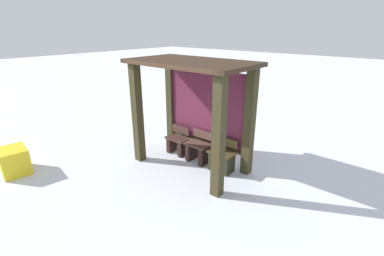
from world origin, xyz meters
TOP-DOWN VIEW (x-y plane):
  - ground_plane at (0.00, 0.00)m, footprint 60.00×60.00m
  - bus_shelter at (0.00, 0.17)m, footprint 2.78×1.56m
  - bench_left_inside at (-0.71, 0.29)m, footprint 0.61×0.34m
  - bench_center_inside at (0.00, 0.29)m, footprint 0.61×0.42m
  - bench_right_inside at (0.71, 0.29)m, footprint 0.61×0.40m
  - grit_bin at (-2.85, -2.87)m, footprint 0.78×0.66m

SIDE VIEW (x-z plane):
  - ground_plane at x=0.00m, z-range 0.00..0.00m
  - grit_bin at x=-2.85m, z-range 0.00..0.59m
  - bench_left_inside at x=-0.71m, z-range -0.07..0.67m
  - bench_center_inside at x=0.00m, z-range -0.08..0.69m
  - bench_right_inside at x=0.71m, z-range -0.07..0.69m
  - bus_shelter at x=0.00m, z-range 0.44..2.94m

